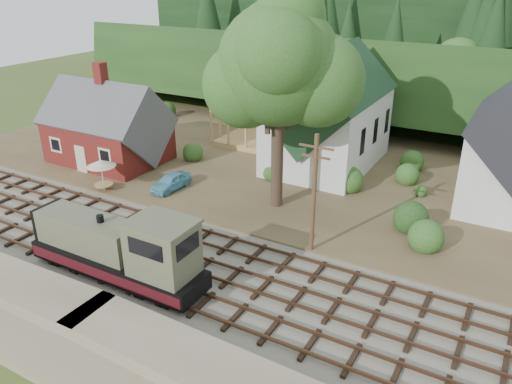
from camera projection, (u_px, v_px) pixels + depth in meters
The scene contains 16 objects.
ground at pixel (174, 262), 31.14m from camera, with size 140.00×140.00×0.00m, color #384C1E.
embankment at pixel (66, 343), 24.39m from camera, with size 64.00×5.00×1.60m, color #7F7259.
railroad_bed at pixel (174, 261), 31.11m from camera, with size 64.00×11.00×0.16m, color #726B5B.
village_flat at pixel (297, 168), 45.37m from camera, with size 64.00×26.00×0.30m, color brown.
hillside at pixel (376, 110), 64.48m from camera, with size 70.00×28.00×8.00m, color #1E3F19.
ridge at pixel (407, 87), 77.19m from camera, with size 80.00×20.00×12.00m, color black.
depot at pixel (108, 130), 45.74m from camera, with size 10.80×7.41×9.00m.
church at pixel (328, 113), 43.74m from camera, with size 8.40×15.17×13.00m.
timber_frame at pixel (261, 116), 49.96m from camera, with size 8.20×6.20×6.99m.
lattice_tower at pixel (289, 39), 51.95m from camera, with size 3.20×3.20×12.12m.
big_tree at pixel (281, 73), 33.98m from camera, with size 10.90×8.40×14.70m.
telegraph_pole_near at pixel (314, 193), 30.38m from camera, with size 2.20×0.28×8.00m.
locomotive at pixel (121, 250), 28.51m from camera, with size 11.23×2.81×4.51m.
car_blue at pixel (171, 181), 40.44m from camera, with size 1.55×3.86×1.32m, color #62B4D2.
car_green at pixel (92, 141), 49.92m from camera, with size 1.30×3.74×1.23m, color #94B37C.
patio_set at pixel (101, 165), 39.67m from camera, with size 2.31×2.31×2.57m.
Camera 1 is at (17.55, -20.64, 16.77)m, focal length 35.00 mm.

